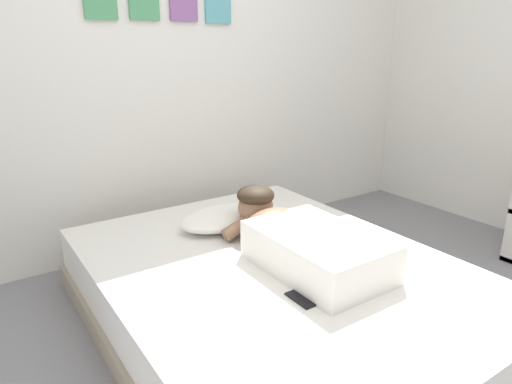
{
  "coord_description": "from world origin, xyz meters",
  "views": [
    {
      "loc": [
        -1.18,
        -1.08,
        1.31
      ],
      "look_at": [
        0.07,
        0.77,
        0.6
      ],
      "focal_mm": 31.66,
      "sensor_mm": 36.0,
      "label": 1
    }
  ],
  "objects_px": {
    "bed": "(275,295)",
    "person_lying": "(298,238)",
    "cell_phone": "(302,299)",
    "pillow": "(224,218)",
    "coffee_cup": "(255,214)"
  },
  "relations": [
    {
      "from": "bed",
      "to": "person_lying",
      "type": "height_order",
      "value": "person_lying"
    },
    {
      "from": "cell_phone",
      "to": "pillow",
      "type": "bearing_deg",
      "value": 80.99
    },
    {
      "from": "pillow",
      "to": "person_lying",
      "type": "relative_size",
      "value": 0.57
    },
    {
      "from": "bed",
      "to": "person_lying",
      "type": "xyz_separation_m",
      "value": [
        0.12,
        -0.02,
        0.28
      ]
    },
    {
      "from": "pillow",
      "to": "coffee_cup",
      "type": "relative_size",
      "value": 4.16
    },
    {
      "from": "person_lying",
      "to": "cell_phone",
      "type": "height_order",
      "value": "person_lying"
    },
    {
      "from": "bed",
      "to": "coffee_cup",
      "type": "distance_m",
      "value": 0.59
    },
    {
      "from": "cell_phone",
      "to": "person_lying",
      "type": "bearing_deg",
      "value": 53.18
    },
    {
      "from": "pillow",
      "to": "person_lying",
      "type": "bearing_deg",
      "value": -80.16
    },
    {
      "from": "bed",
      "to": "coffee_cup",
      "type": "height_order",
      "value": "coffee_cup"
    },
    {
      "from": "person_lying",
      "to": "coffee_cup",
      "type": "height_order",
      "value": "person_lying"
    },
    {
      "from": "pillow",
      "to": "person_lying",
      "type": "height_order",
      "value": "person_lying"
    },
    {
      "from": "person_lying",
      "to": "cell_phone",
      "type": "relative_size",
      "value": 6.57
    },
    {
      "from": "bed",
      "to": "cell_phone",
      "type": "distance_m",
      "value": 0.38
    },
    {
      "from": "bed",
      "to": "pillow",
      "type": "bearing_deg",
      "value": 86.99
    }
  ]
}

